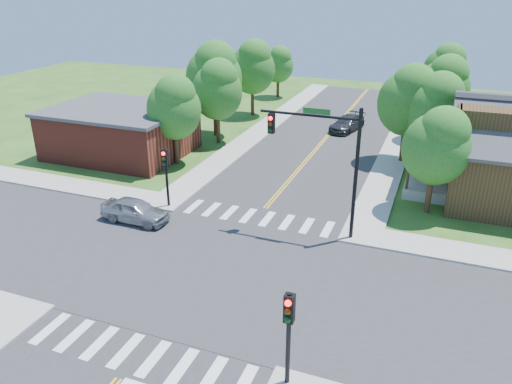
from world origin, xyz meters
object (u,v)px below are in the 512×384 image
at_px(signal_pole_se, 289,323).
at_px(car_silver, 135,211).
at_px(signal_mast_ne, 325,150).
at_px(signal_pole_nw, 166,167).
at_px(car_dgrey, 347,124).

bearing_deg(signal_pole_se, car_silver, 143.58).
height_order(signal_mast_ne, signal_pole_nw, signal_mast_ne).
bearing_deg(signal_pole_nw, car_dgrey, 71.42).
xyz_separation_m(signal_mast_ne, signal_pole_se, (1.69, -11.21, -2.19)).
xyz_separation_m(signal_pole_nw, car_silver, (-0.78, -2.36, -1.97)).
relative_size(signal_mast_ne, car_dgrey, 1.45).
bearing_deg(signal_pole_nw, signal_mast_ne, 0.07).
xyz_separation_m(signal_pole_se, car_silver, (-11.98, 8.84, -1.97)).
bearing_deg(car_silver, signal_pole_se, -125.48).
xyz_separation_m(signal_mast_ne, car_dgrey, (-2.68, 20.32, -4.18)).
bearing_deg(car_silver, car_dgrey, -17.61).
relative_size(signal_pole_nw, car_silver, 0.94).
distance_m(signal_pole_se, car_silver, 15.02).
bearing_deg(signal_mast_ne, signal_pole_se, -81.44).
xyz_separation_m(signal_mast_ne, signal_pole_nw, (-9.51, -0.01, -2.19)).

